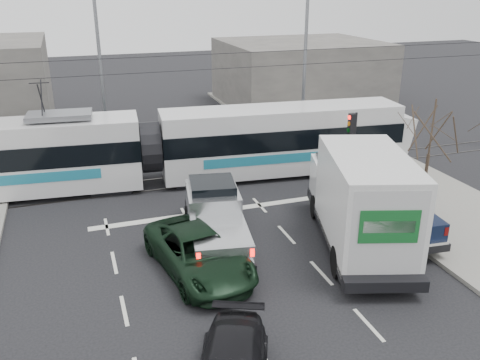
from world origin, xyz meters
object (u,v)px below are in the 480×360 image
object	(u,v)px
street_lamp_far	(97,64)
tram	(150,148)
bare_tree	(432,133)
green_car	(199,253)
street_lamp_near	(302,60)
navy_pickup	(381,201)
traffic_signal	(352,134)
silver_pickup	(215,215)
box_truck	(361,201)

from	to	relation	value
street_lamp_far	tram	world-z (taller)	street_lamp_far
bare_tree	green_car	size ratio (longest dim) A/B	0.95
street_lamp_near	navy_pickup	world-z (taller)	street_lamp_near
traffic_signal	navy_pickup	size ratio (longest dim) A/B	0.61
traffic_signal	navy_pickup	xyz separation A→B (m)	(-0.94, -4.10, -1.56)
tram	green_car	world-z (taller)	tram
street_lamp_far	silver_pickup	xyz separation A→B (m)	(3.10, -12.47, -4.05)
street_lamp_near	box_truck	xyz separation A→B (m)	(-3.48, -12.74, -3.22)
street_lamp_near	street_lamp_far	size ratio (longest dim) A/B	1.00
bare_tree	navy_pickup	xyz separation A→B (m)	(-2.07, -0.10, -2.61)
navy_pickup	street_lamp_near	bearing A→B (deg)	86.48
tram	navy_pickup	xyz separation A→B (m)	(7.98, -7.73, -0.67)
street_lamp_far	silver_pickup	size ratio (longest dim) A/B	1.47
bare_tree	green_car	xyz separation A→B (m)	(-9.87, -1.04, -3.06)
traffic_signal	street_lamp_far	xyz separation A→B (m)	(-10.66, 9.50, 2.37)
traffic_signal	box_truck	world-z (taller)	box_truck
bare_tree	street_lamp_far	xyz separation A→B (m)	(-11.79, 13.50, 1.32)
street_lamp_far	navy_pickup	xyz separation A→B (m)	(9.72, -13.60, -3.93)
traffic_signal	tram	xyz separation A→B (m)	(-8.92, 3.64, -0.89)
bare_tree	box_truck	world-z (taller)	bare_tree
bare_tree	silver_pickup	world-z (taller)	bare_tree
street_lamp_far	silver_pickup	bearing A→B (deg)	-76.04
tram	navy_pickup	size ratio (longest dim) A/B	4.38
bare_tree	traffic_signal	world-z (taller)	bare_tree
bare_tree	traffic_signal	size ratio (longest dim) A/B	1.39
box_truck	navy_pickup	size ratio (longest dim) A/B	1.38
tram	silver_pickup	world-z (taller)	tram
tram	traffic_signal	bearing A→B (deg)	-16.89
bare_tree	street_lamp_far	bearing A→B (deg)	131.12
traffic_signal	street_lamp_near	world-z (taller)	street_lamp_near
street_lamp_near	navy_pickup	size ratio (longest dim) A/B	1.54
traffic_signal	street_lamp_near	size ratio (longest dim) A/B	0.40
navy_pickup	green_car	distance (m)	7.87
bare_tree	street_lamp_far	size ratio (longest dim) A/B	0.56
box_truck	traffic_signal	bearing A→B (deg)	80.63
bare_tree	box_truck	size ratio (longest dim) A/B	0.62
traffic_signal	silver_pickup	world-z (taller)	traffic_signal
street_lamp_near	box_truck	world-z (taller)	street_lamp_near
traffic_signal	navy_pickup	distance (m)	4.48
box_truck	navy_pickup	xyz separation A→B (m)	(1.70, 1.14, -0.71)
street_lamp_near	green_car	bearing A→B (deg)	-127.38
traffic_signal	box_truck	size ratio (longest dim) A/B	0.44
street_lamp_near	silver_pickup	size ratio (longest dim) A/B	1.47
street_lamp_near	tram	bearing A→B (deg)	-158.40
tram	navy_pickup	world-z (taller)	tram
silver_pickup	navy_pickup	size ratio (longest dim) A/B	1.05
tram	box_truck	xyz separation A→B (m)	(6.29, -8.87, 0.04)
silver_pickup	green_car	size ratio (longest dim) A/B	1.16
navy_pickup	silver_pickup	bearing A→B (deg)	175.55
silver_pickup	green_car	bearing A→B (deg)	-110.23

